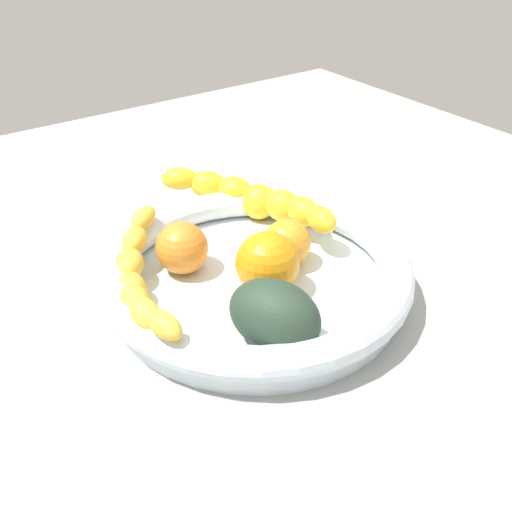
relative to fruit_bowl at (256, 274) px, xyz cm
name	(u,v)px	position (x,y,z in cm)	size (l,w,h in cm)	color
kitchen_counter	(256,305)	(0.00, 0.00, -3.90)	(120.00, 120.00, 3.00)	#989B98
fruit_bowl	(256,274)	(0.00, 0.00, 0.00)	(31.33, 31.33, 4.66)	white
banana_draped_left	(137,278)	(11.23, -3.58, 1.91)	(10.55, 21.41, 5.16)	yellow
banana_draped_right	(255,199)	(-7.16, -10.31, 2.06)	(12.10, 22.32, 5.24)	yellow
orange_front	(182,248)	(5.04, -5.99, 1.84)	(5.42, 5.42, 5.42)	orange
orange_mid_left	(266,264)	(0.22, 1.90, 2.29)	(6.32, 6.32, 6.32)	orange
orange_mid_right	(287,243)	(-4.51, -0.79, 1.64)	(5.03, 5.03, 5.03)	orange
avocado_dark	(275,315)	(4.22, 8.68, 2.18)	(8.58, 6.11, 6.21)	#283C2D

